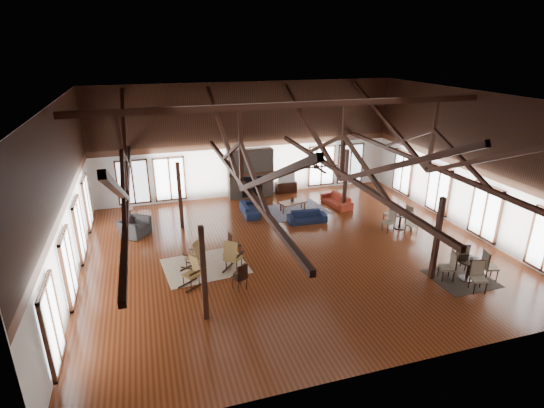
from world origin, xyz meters
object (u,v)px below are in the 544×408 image
object	(u,v)px
sofa_navy_front	(307,217)
tv_console	(286,187)
coffee_table	(293,203)
cafe_table_far	(400,218)
sofa_navy_left	(250,209)
armchair	(135,227)
cafe_table_near	(469,266)
sofa_orange	(337,200)

from	to	relation	value
sofa_navy_front	tv_console	xyz separation A→B (m)	(0.41, 4.28, 0.03)
coffee_table	cafe_table_far	xyz separation A→B (m)	(3.91, -3.35, 0.04)
sofa_navy_left	sofa_navy_front	bearing A→B (deg)	-125.63
armchair	sofa_navy_front	bearing A→B (deg)	-58.61
armchair	cafe_table_near	size ratio (longest dim) A/B	0.56
coffee_table	cafe_table_near	world-z (taller)	cafe_table_near
sofa_navy_front	sofa_navy_left	distance (m)	2.89
sofa_navy_front	coffee_table	bearing A→B (deg)	100.62
cafe_table_near	cafe_table_far	bearing A→B (deg)	87.43
sofa_navy_left	sofa_orange	world-z (taller)	sofa_orange
sofa_orange	cafe_table_far	xyz separation A→B (m)	(1.50, -3.43, 0.20)
sofa_navy_front	coffee_table	distance (m)	1.51
coffee_table	sofa_navy_front	bearing A→B (deg)	-98.59
sofa_navy_front	cafe_table_near	world-z (taller)	cafe_table_near
sofa_navy_front	cafe_table_far	size ratio (longest dim) A/B	0.95
sofa_orange	armchair	size ratio (longest dim) A/B	1.68
sofa_navy_front	armchair	bearing A→B (deg)	177.25
sofa_navy_front	cafe_table_near	distance (m)	7.32
sofa_orange	cafe_table_near	size ratio (longest dim) A/B	0.93
coffee_table	armchair	size ratio (longest dim) A/B	1.25
sofa_orange	coffee_table	distance (m)	2.42
sofa_orange	sofa_navy_left	bearing A→B (deg)	-100.34
sofa_navy_front	armchair	distance (m)	7.70
sofa_navy_left	tv_console	size ratio (longest dim) A/B	1.53
sofa_orange	armchair	distance (m)	9.91
sofa_navy_front	tv_console	world-z (taller)	tv_console
cafe_table_near	sofa_orange	bearing A→B (deg)	99.22
cafe_table_near	tv_console	bearing A→B (deg)	106.27
sofa_navy_left	armchair	xyz separation A→B (m)	(-5.35, -0.87, 0.11)
sofa_navy_left	armchair	bearing A→B (deg)	100.91
sofa_navy_front	cafe_table_far	world-z (taller)	cafe_table_far
sofa_navy_front	cafe_table_far	xyz separation A→B (m)	(3.74, -1.86, 0.22)
coffee_table	cafe_table_far	bearing A→B (deg)	-55.96
tv_console	sofa_navy_front	bearing A→B (deg)	-95.49
cafe_table_near	armchair	bearing A→B (deg)	146.93
coffee_table	tv_console	distance (m)	2.86
sofa_navy_front	tv_console	distance (m)	4.30
sofa_navy_left	armchair	size ratio (longest dim) A/B	1.57
armchair	cafe_table_far	bearing A→B (deg)	-65.57
cafe_table_near	coffee_table	bearing A→B (deg)	115.17
sofa_navy_left	cafe_table_far	world-z (taller)	cafe_table_far
sofa_orange	cafe_table_near	xyz separation A→B (m)	(1.30, -7.98, 0.25)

